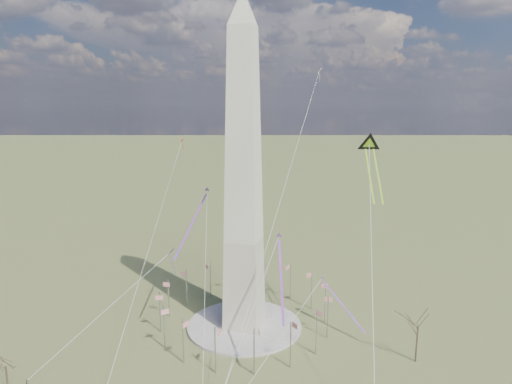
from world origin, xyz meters
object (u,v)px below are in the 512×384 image
(person_west, at_px, (27,383))
(kite_delta_black, at_px, (370,147))
(tree_near, at_px, (418,324))
(washington_monument, at_px, (244,177))

(person_west, xyz_separation_m, kite_delta_black, (78.96, 57.59, 55.69))
(tree_near, bearing_deg, washington_monument, 172.80)
(washington_monument, height_order, kite_delta_black, washington_monument)
(washington_monument, bearing_deg, kite_delta_black, 20.91)
(washington_monument, distance_m, kite_delta_black, 39.01)
(person_west, bearing_deg, kite_delta_black, -113.20)
(washington_monument, height_order, person_west, washington_monument)
(washington_monument, relative_size, tree_near, 6.47)
(person_west, distance_m, kite_delta_black, 112.48)
(tree_near, relative_size, person_west, 9.00)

